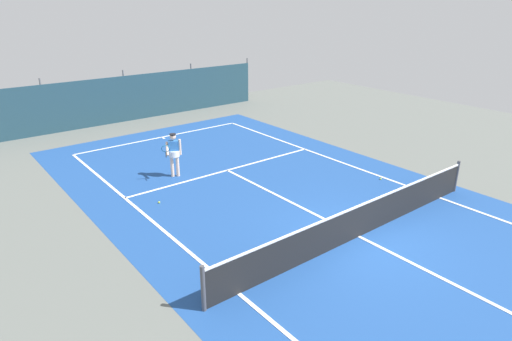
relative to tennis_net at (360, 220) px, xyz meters
The scene contains 9 objects.
ground_plane 0.51m from the tennis_net, ahead, with size 36.00×36.00×0.00m, color slate.
court_surface 0.51m from the tennis_net, ahead, with size 11.02×26.60×0.01m.
tennis_net is the anchor object (origin of this frame).
back_fence 16.29m from the tennis_net, 90.00° to the left, with size 16.30×0.98×2.70m.
tennis_player 7.35m from the tennis_net, 104.69° to the left, with size 0.85×0.63×1.64m.
tennis_ball_near_player 9.42m from the tennis_net, 95.84° to the left, with size 0.07×0.07×0.07m, color #CCDB33.
tennis_ball_midcourt 4.48m from the tennis_net, 29.47° to the left, with size 0.07×0.07×0.07m, color #CCDB33.
tennis_ball_by_sideline 6.36m from the tennis_net, 122.29° to the left, with size 0.07×0.07×0.07m, color #CCDB33.
parked_car 18.42m from the tennis_net, 93.75° to the left, with size 2.31×4.35×1.68m.
Camera 1 is at (-8.81, -6.63, 6.14)m, focal length 30.80 mm.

